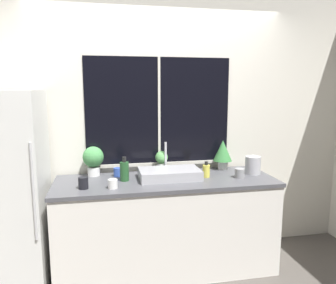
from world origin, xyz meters
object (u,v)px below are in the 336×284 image
potted_plant_center (162,160)px  mug_white (113,184)px  kettle (253,164)px  soap_bottle (206,171)px  mug_blue (118,172)px  potted_plant_right (223,152)px  bottle_tall (124,171)px  sink (169,174)px  mug_black (83,183)px  mug_grey (240,173)px  potted_plant_left (93,159)px

potted_plant_center → mug_white: bearing=-137.6°
mug_white → kettle: (1.37, 0.22, 0.05)m
soap_bottle → mug_blue: bearing=166.9°
potted_plant_center → potted_plant_right: potted_plant_right is taller
bottle_tall → mug_blue: size_ratio=2.71×
kettle → bottle_tall: bearing=-179.8°
sink → mug_white: size_ratio=7.11×
potted_plant_right → mug_black: size_ratio=3.04×
potted_plant_center → mug_grey: size_ratio=2.38×
potted_plant_right → soap_bottle: bearing=-134.6°
potted_plant_center → soap_bottle: (0.38, -0.27, -0.06)m
potted_plant_center → soap_bottle: potted_plant_center is taller
bottle_tall → mug_blue: (-0.06, 0.16, -0.05)m
bottle_tall → mug_blue: 0.18m
potted_plant_right → mug_blue: 1.10m
mug_white → kettle: bearing=9.2°
soap_bottle → mug_white: 0.90m
sink → mug_white: bearing=-158.7°
potted_plant_right → bottle_tall: potted_plant_right is taller
soap_bottle → mug_blue: (-0.82, 0.19, -0.02)m
potted_plant_left → potted_plant_right: potted_plant_right is taller
soap_bottle → mug_black: (-1.12, -0.15, -0.01)m
potted_plant_center → bottle_tall: bearing=-148.4°
soap_bottle → potted_plant_left: bearing=165.8°
bottle_tall → potted_plant_center: bearing=31.6°
mug_grey → kettle: bearing=31.9°
soap_bottle → mug_white: size_ratio=1.91×
potted_plant_right → bottle_tall: size_ratio=1.37×
sink → mug_grey: (0.65, -0.10, -0.00)m
mug_white → mug_grey: bearing=5.0°
mug_grey → kettle: kettle is taller
potted_plant_left → kettle: 1.56m
mug_black → mug_grey: mug_black is taller
potted_plant_left → mug_grey: potted_plant_left is taller
bottle_tall → mug_white: size_ratio=2.81×
potted_plant_left → soap_bottle: potted_plant_left is taller
soap_bottle → kettle: size_ratio=0.78×
potted_plant_left → mug_black: 0.44m
mug_white → kettle: size_ratio=0.41×
mug_white → mug_black: size_ratio=0.79×
mug_white → mug_blue: mug_blue is taller
potted_plant_left → mug_white: 0.50m
mug_grey → kettle: size_ratio=0.47×
mug_blue → potted_plant_left: bearing=161.9°
mug_blue → potted_plant_right: bearing=3.9°
sink → soap_bottle: bearing=-2.7°
mug_grey → mug_blue: mug_grey is taller
mug_blue → soap_bottle: bearing=-13.1°
bottle_tall → potted_plant_right: bearing=13.0°
mug_black → mug_grey: (1.42, 0.06, -0.01)m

